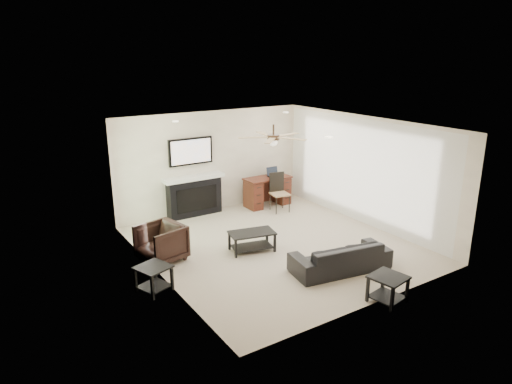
# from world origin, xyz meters

# --- Properties ---
(room_shell) EXTENTS (5.50, 5.54, 2.52)m
(room_shell) POSITION_xyz_m (0.19, 0.08, 1.68)
(room_shell) COLOR #C4B29E
(room_shell) RESTS_ON ground
(sofa) EXTENTS (1.93, 1.01, 0.54)m
(sofa) POSITION_xyz_m (0.35, -1.57, 0.27)
(sofa) COLOR black
(sofa) RESTS_ON ground
(armchair) EXTENTS (0.95, 0.93, 0.72)m
(armchair) POSITION_xyz_m (-2.25, 0.58, 0.36)
(armchair) COLOR black
(armchair) RESTS_ON ground
(coffee_table) EXTENTS (0.99, 0.68, 0.40)m
(coffee_table) POSITION_xyz_m (-0.55, 0.03, 0.20)
(coffee_table) COLOR black
(coffee_table) RESTS_ON ground
(end_table_near) EXTENTS (0.60, 0.60, 0.45)m
(end_table_near) POSITION_xyz_m (0.20, -2.82, 0.23)
(end_table_near) COLOR black
(end_table_near) RESTS_ON ground
(end_table_left) EXTENTS (0.64, 0.64, 0.45)m
(end_table_left) POSITION_xyz_m (-2.80, -0.47, 0.23)
(end_table_left) COLOR black
(end_table_left) RESTS_ON ground
(fireplace_unit) EXTENTS (1.52, 0.34, 1.91)m
(fireplace_unit) POSITION_xyz_m (-0.59, 2.58, 0.95)
(fireplace_unit) COLOR black
(fireplace_unit) RESTS_ON ground
(desk) EXTENTS (1.22, 0.56, 0.76)m
(desk) POSITION_xyz_m (1.34, 2.25, 0.38)
(desk) COLOR #411610
(desk) RESTS_ON ground
(desk_chair) EXTENTS (0.49, 0.50, 0.97)m
(desk_chair) POSITION_xyz_m (1.34, 1.70, 0.48)
(desk_chair) COLOR black
(desk_chair) RESTS_ON ground
(laptop) EXTENTS (0.33, 0.24, 0.23)m
(laptop) POSITION_xyz_m (1.54, 2.23, 0.88)
(laptop) COLOR black
(laptop) RESTS_ON desk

